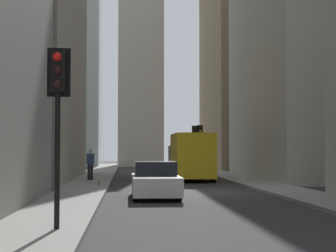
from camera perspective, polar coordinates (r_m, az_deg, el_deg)
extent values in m
plane|color=#302D30|center=(24.18, 1.64, -6.96)|extent=(135.00, 135.00, 0.00)
cube|color=gray|center=(24.12, -9.12, -6.77)|extent=(90.00, 2.20, 0.14)
cube|color=gray|center=(25.04, 12.01, -6.59)|extent=(90.00, 2.20, 0.14)
cube|color=#9E8966|center=(55.88, 9.43, 8.84)|extent=(14.15, 10.00, 25.70)
cube|color=beige|center=(63.22, -2.89, 6.42)|extent=(5.09, 5.09, 23.40)
cube|color=yellow|center=(32.57, 2.56, -3.10)|extent=(4.60, 2.25, 2.60)
cube|color=#38383D|center=(35.76, 1.94, -3.61)|extent=(1.90, 2.25, 1.90)
cube|color=black|center=(35.75, 1.94, -2.65)|extent=(1.92, 2.09, 0.64)
cylinder|color=black|center=(35.90, 3.51, -4.80)|extent=(0.88, 0.28, 0.88)
cylinder|color=black|center=(35.69, 0.36, -4.82)|extent=(0.88, 0.28, 0.88)
cylinder|color=black|center=(31.35, 4.66, -5.13)|extent=(0.88, 0.28, 0.88)
cylinder|color=black|center=(31.11, 1.06, -5.16)|extent=(0.88, 0.28, 0.88)
cube|color=silver|center=(21.24, -1.34, -6.15)|extent=(4.30, 1.78, 0.70)
cube|color=black|center=(21.41, -1.37, -4.46)|extent=(2.10, 1.58, 0.54)
cylinder|color=black|center=(19.97, 1.11, -6.97)|extent=(0.64, 0.22, 0.64)
cylinder|color=black|center=(19.88, -3.40, -6.98)|extent=(0.64, 0.22, 0.64)
cylinder|color=black|center=(22.65, 0.46, -6.44)|extent=(0.64, 0.22, 0.64)
cylinder|color=black|center=(22.58, -3.52, -6.45)|extent=(0.64, 0.22, 0.64)
cylinder|color=black|center=(12.22, -11.53, -3.50)|extent=(0.12, 0.12, 3.02)
cube|color=black|center=(12.34, -11.45, 5.63)|extent=(0.28, 0.32, 0.90)
cube|color=black|center=(12.49, -11.36, 5.53)|extent=(0.03, 0.52, 1.10)
sphere|color=red|center=(12.23, -11.53, 7.13)|extent=(0.20, 0.20, 0.20)
sphere|color=black|center=(12.18, -11.54, 5.73)|extent=(0.20, 0.20, 0.20)
sphere|color=black|center=(12.14, -11.55, 4.33)|extent=(0.20, 0.20, 0.20)
cylinder|color=black|center=(49.60, 3.40, -2.78)|extent=(0.12, 0.12, 3.01)
cube|color=black|center=(49.63, 3.40, -0.52)|extent=(0.28, 0.32, 0.90)
cube|color=black|center=(49.79, 3.37, -0.53)|extent=(0.03, 0.52, 1.10)
sphere|color=black|center=(49.49, 3.42, -0.17)|extent=(0.20, 0.20, 0.20)
sphere|color=orange|center=(49.48, 3.42, -0.52)|extent=(0.20, 0.20, 0.20)
sphere|color=black|center=(49.47, 3.42, -0.87)|extent=(0.20, 0.20, 0.20)
cylinder|color=black|center=(50.86, 2.84, -2.78)|extent=(0.12, 0.12, 3.01)
cube|color=black|center=(50.89, 2.84, -0.58)|extent=(0.28, 0.32, 0.90)
cube|color=black|center=(51.04, 2.82, -0.58)|extent=(0.03, 0.52, 1.10)
sphere|color=black|center=(50.74, 2.86, -0.23)|extent=(0.20, 0.20, 0.20)
sphere|color=black|center=(50.73, 2.86, -0.57)|extent=(0.20, 0.20, 0.20)
sphere|color=green|center=(50.72, 2.86, -0.91)|extent=(0.20, 0.20, 0.20)
cylinder|color=black|center=(31.91, -7.99, -4.78)|extent=(0.16, 0.16, 0.92)
cylinder|color=black|center=(31.92, -8.30, -4.78)|extent=(0.16, 0.16, 0.92)
cube|color=navy|center=(31.90, -8.14, -3.41)|extent=(0.26, 0.44, 0.61)
sphere|color=tan|center=(31.89, -8.13, -2.59)|extent=(0.22, 0.22, 0.22)
cylinder|color=#236033|center=(26.63, -7.29, -6.01)|extent=(0.07, 0.07, 0.20)
cylinder|color=#236033|center=(26.62, -7.29, -5.72)|extent=(0.03, 0.03, 0.07)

